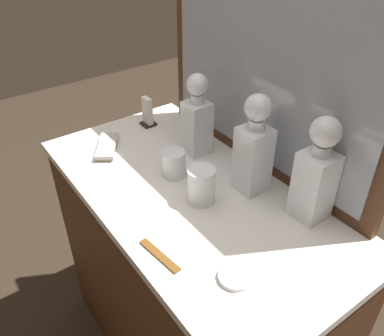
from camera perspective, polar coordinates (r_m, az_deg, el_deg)
dresser at (r=1.48m, az=0.00°, el=-16.33°), size 1.05×0.55×0.86m
dresser_mirror at (r=1.16m, az=10.71°, el=15.38°), size 0.86×0.03×0.70m
crystal_decanter_far_right at (r=1.07m, az=17.23°, el=-1.52°), size 0.09×0.09×0.30m
crystal_decanter_center at (r=1.30m, az=0.71°, el=6.55°), size 0.08×0.08×0.28m
crystal_decanter_right at (r=1.13m, az=8.77°, el=2.10°), size 0.08×0.08×0.30m
crystal_tumbler_right at (r=1.11m, az=1.30°, el=-2.64°), size 0.08×0.08×0.11m
crystal_tumbler_far_right at (r=1.22m, az=-2.59°, el=0.50°), size 0.07×0.07×0.08m
silver_brush_far_right at (r=1.38m, az=-12.05°, el=2.97°), size 0.16×0.14×0.02m
porcelain_dish at (r=0.94m, az=6.22°, el=-15.20°), size 0.08×0.08×0.01m
tortoiseshell_comb at (r=0.99m, az=-4.67°, el=-12.35°), size 0.14×0.04×0.01m
napkin_holder at (r=1.50m, az=-6.37°, el=7.73°), size 0.05×0.05×0.11m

